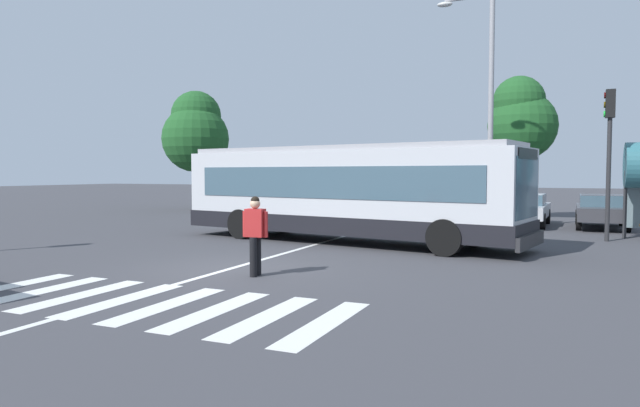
{
  "coord_description": "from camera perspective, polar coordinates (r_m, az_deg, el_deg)",
  "views": [
    {
      "loc": [
        6.96,
        -11.03,
        2.21
      ],
      "look_at": [
        0.2,
        4.49,
        1.3
      ],
      "focal_mm": 31.7,
      "sensor_mm": 36.0,
      "label": 1
    }
  ],
  "objects": [
    {
      "name": "background_tree_right",
      "position": [
        28.71,
        19.65,
        8.01
      ],
      "size": [
        3.23,
        3.23,
        6.8
      ],
      "color": "brown",
      "rests_on": "ground_plane"
    },
    {
      "name": "pedestrian_crossing_street",
      "position": [
        12.19,
        -6.55,
        -2.8
      ],
      "size": [
        0.58,
        0.38,
        1.72
      ],
      "color": "black",
      "rests_on": "ground_plane"
    },
    {
      "name": "twin_arm_street_lamp",
      "position": [
        22.98,
        16.9,
        11.35
      ],
      "size": [
        4.21,
        0.32,
        9.1
      ],
      "color": "#939399",
      "rests_on": "ground_plane"
    },
    {
      "name": "parked_car_blue",
      "position": [
        26.92,
        2.77,
        0.0
      ],
      "size": [
        2.0,
        4.56,
        1.35
      ],
      "color": "black",
      "rests_on": "ground_plane"
    },
    {
      "name": "parked_car_charcoal",
      "position": [
        25.32,
        26.55,
        -0.51
      ],
      "size": [
        1.9,
        4.51,
        1.35
      ],
      "color": "black",
      "rests_on": "ground_plane"
    },
    {
      "name": "parked_car_black",
      "position": [
        27.78,
        -2.38,
        0.1
      ],
      "size": [
        2.05,
        4.59,
        1.35
      ],
      "color": "black",
      "rests_on": "ground_plane"
    },
    {
      "name": "city_transit_bus",
      "position": [
        18.05,
        2.59,
        1.1
      ],
      "size": [
        11.76,
        4.58,
        3.06
      ],
      "color": "black",
      "rests_on": "ground_plane"
    },
    {
      "name": "lane_center_line",
      "position": [
        15.0,
        -4.94,
        -5.4
      ],
      "size": [
        0.16,
        24.0,
        0.01
      ],
      "primitive_type": "cube",
      "color": "silver",
      "rests_on": "ground_plane"
    },
    {
      "name": "background_tree_left",
      "position": [
        34.98,
        -12.44,
        7.04
      ],
      "size": [
        3.99,
        3.99,
        7.16
      ],
      "color": "brown",
      "rests_on": "ground_plane"
    },
    {
      "name": "parked_car_red",
      "position": [
        25.84,
        7.97,
        -0.15
      ],
      "size": [
        2.02,
        4.58,
        1.35
      ],
      "color": "black",
      "rests_on": "ground_plane"
    },
    {
      "name": "parked_car_silver",
      "position": [
        25.19,
        19.9,
        -0.39
      ],
      "size": [
        2.0,
        4.57,
        1.35
      ],
      "color": "black",
      "rests_on": "ground_plane"
    },
    {
      "name": "parked_car_teal",
      "position": [
        24.92,
        14.08,
        -0.33
      ],
      "size": [
        1.88,
        4.5,
        1.35
      ],
      "color": "black",
      "rests_on": "ground_plane"
    },
    {
      "name": "crosswalk_painted_stripes",
      "position": [
        10.25,
        -17.32,
        -9.5
      ],
      "size": [
        7.18,
        2.83,
        0.01
      ],
      "color": "silver",
      "rests_on": "ground_plane"
    },
    {
      "name": "ground_plane",
      "position": [
        13.23,
        -8.64,
        -6.58
      ],
      "size": [
        160.0,
        160.0,
        0.0
      ],
      "primitive_type": "plane",
      "color": "#3D3D42"
    },
    {
      "name": "traffic_light_far_corner",
      "position": [
        20.51,
        27.17,
        5.7
      ],
      "size": [
        0.33,
        0.32,
        4.89
      ],
      "color": "#28282B",
      "rests_on": "ground_plane"
    }
  ]
}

